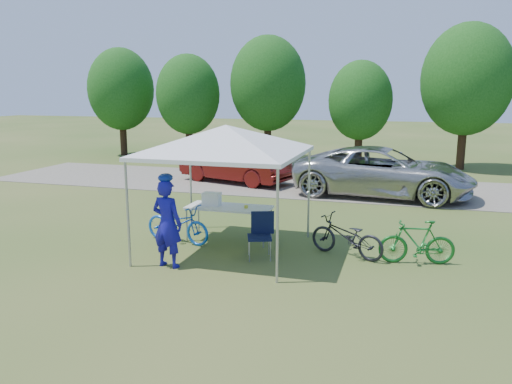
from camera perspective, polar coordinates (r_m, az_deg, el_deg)
ground at (r=10.98m, az=-3.31°, el=-6.68°), size 100.00×100.00×0.00m
gravel_strip at (r=18.48m, az=5.15°, el=0.80°), size 24.00×5.00×0.02m
canopy at (r=10.46m, az=-3.47°, el=7.25°), size 4.53×4.53×3.00m
treeline at (r=24.16m, az=7.53°, el=11.65°), size 24.89×4.28×6.30m
folding_table at (r=11.54m, az=-3.08°, el=-1.87°), size 1.95×0.81×0.80m
folding_chair at (r=10.41m, az=0.57°, el=-4.45°), size 0.62×0.65×0.95m
cooler at (r=11.64m, az=-5.09°, el=-0.79°), size 0.41×0.28×0.30m
ice_cream_cup at (r=11.34m, az=-1.13°, el=-1.69°), size 0.09×0.09×0.07m
cyclist at (r=9.90m, az=-10.12°, el=-3.58°), size 0.69×0.51×1.75m
bike_blue at (r=11.57m, az=-8.95°, el=-3.56°), size 1.78×0.93×0.89m
bike_green at (r=10.53m, az=17.91°, el=-5.47°), size 1.55×0.69×0.90m
bike_dark at (r=10.63m, az=10.30°, el=-5.02°), size 1.75×1.13×0.87m
minivan at (r=16.88m, az=14.28°, el=2.27°), size 5.99×3.17×1.61m
sedan at (r=18.87m, az=-2.38°, el=3.28°), size 4.58×2.68×1.43m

